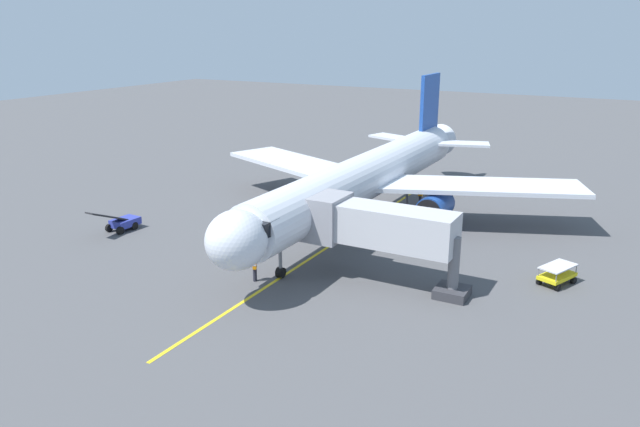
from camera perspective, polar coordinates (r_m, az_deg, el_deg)
ground_plane at (r=55.10m, az=4.73°, el=-0.06°), size 220.00×220.00×0.00m
apron_lead_in_line at (r=47.43m, az=1.20°, el=-2.85°), size 0.49×40.00×0.01m
airplane at (r=51.73m, az=4.42°, el=3.41°), size 34.81×40.22×11.50m
jet_bridge at (r=39.77m, az=4.71°, el=-1.14°), size 11.41×3.22×5.40m
ground_crew_marshaller at (r=40.62m, az=-6.09°, el=-5.11°), size 0.41×0.47×1.71m
ground_crew_wing_walker at (r=58.28m, az=9.31°, el=1.63°), size 0.41×0.26×1.71m
belt_loader_near_nose at (r=52.95m, az=-17.91°, el=-0.75°), size 1.65×4.63×2.32m
baggage_cart_portside at (r=42.92m, az=21.19°, el=-5.31°), size 2.34×2.94×1.27m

